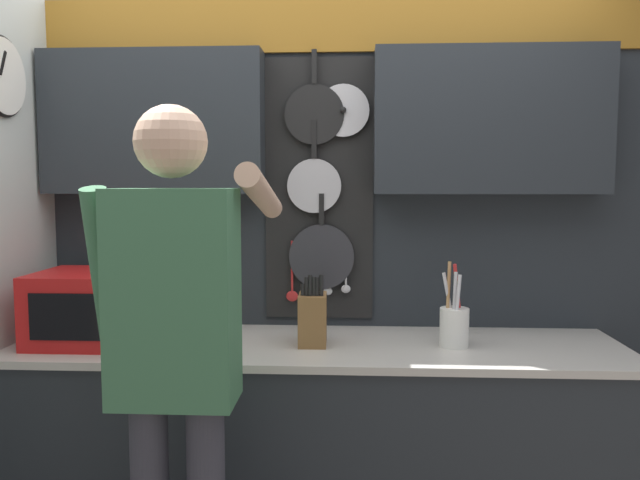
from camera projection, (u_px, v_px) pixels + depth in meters
base_cabinet_counter at (318, 453)px, 2.56m from camera, size 2.45×0.65×0.92m
back_wall_unit at (322, 205)px, 2.77m from camera, size 3.02×0.20×2.37m
microwave at (100, 307)px, 2.53m from camera, size 0.50×0.39×0.29m
knife_block at (313, 318)px, 2.49m from camera, size 0.11×0.15×0.29m
utensil_crock at (454, 324)px, 2.46m from camera, size 0.11×0.11×0.34m
person at (176, 338)px, 1.94m from camera, size 0.54×0.70×1.80m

